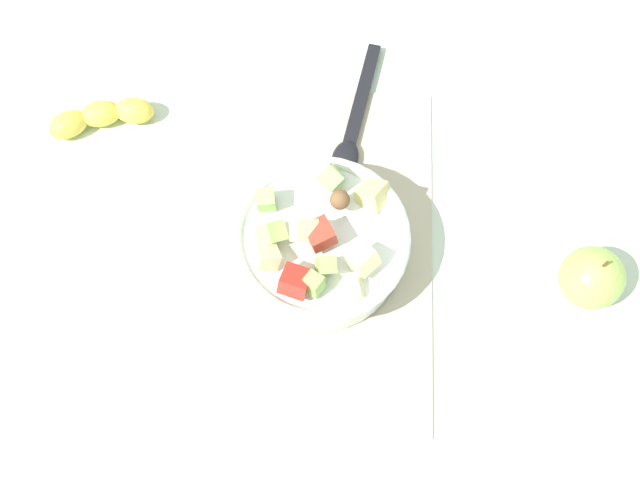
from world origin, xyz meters
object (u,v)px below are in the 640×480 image
(salad_bowl, at_px, (320,243))
(whole_apple, at_px, (592,278))
(banana_whole, at_px, (101,116))
(serving_spoon, at_px, (353,130))

(salad_bowl, xyz_separation_m, whole_apple, (0.02, 0.33, -0.01))
(banana_whole, bearing_deg, serving_spoon, 90.57)
(salad_bowl, distance_m, banana_whole, 0.37)
(salad_bowl, xyz_separation_m, banana_whole, (-0.19, -0.31, -0.03))
(serving_spoon, relative_size, whole_apple, 2.51)
(salad_bowl, relative_size, serving_spoon, 0.97)
(salad_bowl, xyz_separation_m, serving_spoon, (-0.19, 0.03, -0.04))
(serving_spoon, xyz_separation_m, banana_whole, (0.00, -0.35, 0.01))
(serving_spoon, bearing_deg, banana_whole, -89.43)
(whole_apple, relative_size, banana_whole, 0.61)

